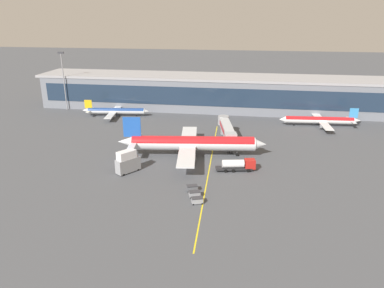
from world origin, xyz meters
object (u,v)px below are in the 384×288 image
(baggage_cart_2, at_px, (192,188))
(commuter_jet_near, at_px, (320,120))
(catering_lift, at_px, (128,162))
(baggage_cart_1, at_px, (195,194))
(fuel_tanker, at_px, (238,165))
(baggage_cart_0, at_px, (197,200))
(commuter_jet_far, at_px, (116,111))
(main_airliner, at_px, (192,143))

(baggage_cart_2, bearing_deg, commuter_jet_near, 57.04)
(catering_lift, distance_m, baggage_cart_2, 20.97)
(baggage_cart_1, bearing_deg, fuel_tanker, 60.72)
(catering_lift, bearing_deg, fuel_tanker, 10.92)
(baggage_cart_0, bearing_deg, commuter_jet_far, 122.73)
(fuel_tanker, xyz_separation_m, commuter_jet_near, (29.31, 47.52, 0.69))
(baggage_cart_1, height_order, commuter_jet_far, commuter_jet_far)
(baggage_cart_1, xyz_separation_m, commuter_jet_far, (-43.63, 66.47, 1.50))
(baggage_cart_0, relative_size, baggage_cart_2, 1.00)
(catering_lift, xyz_separation_m, baggage_cart_2, (19.08, -8.38, -2.28))
(baggage_cart_0, bearing_deg, catering_lift, 145.73)
(catering_lift, height_order, baggage_cart_0, catering_lift)
(baggage_cart_0, relative_size, baggage_cart_1, 1.00)
(baggage_cart_0, height_order, baggage_cart_1, same)
(baggage_cart_2, bearing_deg, baggage_cart_0, -70.92)
(baggage_cart_1, distance_m, baggage_cart_2, 3.20)
(commuter_jet_near, bearing_deg, commuter_jet_far, 178.75)
(main_airliner, bearing_deg, commuter_jet_near, 41.24)
(fuel_tanker, height_order, baggage_cart_1, fuel_tanker)
(fuel_tanker, distance_m, commuter_jet_far, 72.58)
(catering_lift, relative_size, commuter_jet_far, 0.24)
(fuel_tanker, relative_size, catering_lift, 1.59)
(catering_lift, distance_m, baggage_cart_0, 25.73)
(fuel_tanker, relative_size, baggage_cart_2, 3.68)
(fuel_tanker, height_order, baggage_cart_2, fuel_tanker)
(main_airliner, height_order, catering_lift, main_airliner)
(baggage_cart_1, bearing_deg, main_airliner, 100.23)
(catering_lift, relative_size, baggage_cart_0, 2.31)
(catering_lift, bearing_deg, baggage_cart_2, -23.71)
(commuter_jet_far, bearing_deg, catering_lift, -66.89)
(fuel_tanker, relative_size, commuter_jet_near, 0.36)
(baggage_cart_0, height_order, baggage_cart_2, same)
(main_airliner, height_order, commuter_jet_near, main_airliner)
(baggage_cart_1, bearing_deg, catering_lift, 150.46)
(main_airliner, height_order, baggage_cart_2, main_airliner)
(main_airliner, distance_m, fuel_tanker, 17.23)
(baggage_cart_0, bearing_deg, fuel_tanker, 66.98)
(main_airliner, height_order, fuel_tanker, main_airliner)
(baggage_cart_0, xyz_separation_m, baggage_cart_1, (-1.05, 3.02, 0.00))
(catering_lift, height_order, baggage_cart_1, catering_lift)
(baggage_cart_0, xyz_separation_m, baggage_cart_2, (-2.09, 6.05, 0.00))
(catering_lift, bearing_deg, baggage_cart_0, -34.27)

